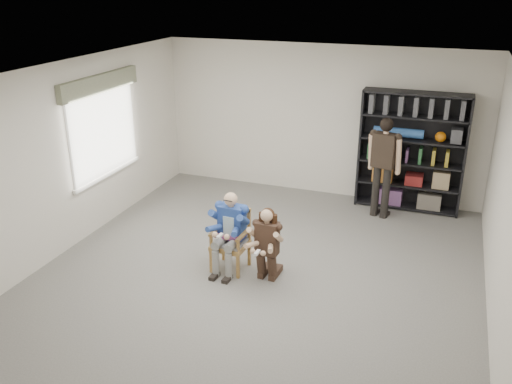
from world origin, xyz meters
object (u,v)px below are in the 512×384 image
at_px(seated_man, 230,232).
at_px(bookshelf, 411,152).
at_px(standing_man, 383,169).
at_px(armchair, 230,240).
at_px(kneeling_woman, 266,245).

distance_m(seated_man, bookshelf, 3.80).
bearing_deg(standing_man, armchair, -109.34).
bearing_deg(standing_man, bookshelf, 68.77).
distance_m(armchair, kneeling_woman, 0.60).
relative_size(kneeling_woman, standing_man, 0.61).
bearing_deg(bookshelf, kneeling_woman, -115.54).
distance_m(armchair, standing_man, 3.12).
relative_size(armchair, kneeling_woman, 0.84).
bearing_deg(standing_man, kneeling_woman, -98.54).
height_order(seated_man, kneeling_woman, seated_man).
xyz_separation_m(bookshelf, standing_man, (-0.40, -0.55, -0.17)).
xyz_separation_m(kneeling_woman, bookshelf, (1.55, 3.24, 0.51)).
height_order(kneeling_woman, bookshelf, bookshelf).
distance_m(armchair, bookshelf, 3.82).
height_order(kneeling_woman, standing_man, standing_man).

